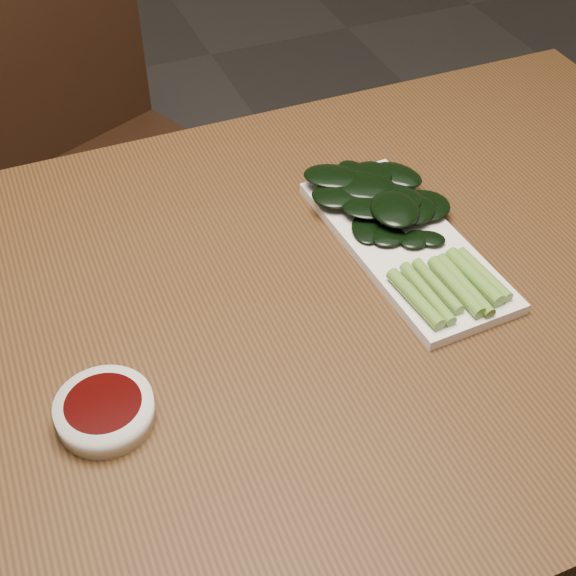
{
  "coord_description": "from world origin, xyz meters",
  "views": [
    {
      "loc": [
        -0.22,
        -0.62,
        1.41
      ],
      "look_at": [
        0.04,
        0.01,
        0.76
      ],
      "focal_mm": 50.0,
      "sensor_mm": 36.0,
      "label": 1
    }
  ],
  "objects_px": {
    "gai_lan": "(391,211)",
    "sauce_bowl": "(105,411)",
    "table": "(263,351)",
    "serving_plate": "(405,244)",
    "chair_far": "(103,152)"
  },
  "relations": [
    {
      "from": "gai_lan",
      "to": "chair_far",
      "type": "bearing_deg",
      "value": 109.69
    },
    {
      "from": "table",
      "to": "gai_lan",
      "type": "xyz_separation_m",
      "value": [
        0.21,
        0.08,
        0.1
      ]
    },
    {
      "from": "chair_far",
      "to": "gai_lan",
      "type": "relative_size",
      "value": 2.66
    },
    {
      "from": "serving_plate",
      "to": "chair_far",
      "type": "bearing_deg",
      "value": 108.5
    },
    {
      "from": "sauce_bowl",
      "to": "serving_plate",
      "type": "relative_size",
      "value": 0.3
    },
    {
      "from": "sauce_bowl",
      "to": "serving_plate",
      "type": "height_order",
      "value": "sauce_bowl"
    },
    {
      "from": "chair_far",
      "to": "serving_plate",
      "type": "distance_m",
      "value": 0.84
    },
    {
      "from": "chair_far",
      "to": "sauce_bowl",
      "type": "bearing_deg",
      "value": -124.58
    },
    {
      "from": "table",
      "to": "sauce_bowl",
      "type": "distance_m",
      "value": 0.24
    },
    {
      "from": "table",
      "to": "gai_lan",
      "type": "height_order",
      "value": "gai_lan"
    },
    {
      "from": "sauce_bowl",
      "to": "gai_lan",
      "type": "xyz_separation_m",
      "value": [
        0.41,
        0.16,
        0.01
      ]
    },
    {
      "from": "chair_far",
      "to": "serving_plate",
      "type": "xyz_separation_m",
      "value": [
        0.25,
        -0.76,
        0.27
      ]
    },
    {
      "from": "sauce_bowl",
      "to": "gai_lan",
      "type": "bearing_deg",
      "value": 21.71
    },
    {
      "from": "gai_lan",
      "to": "sauce_bowl",
      "type": "bearing_deg",
      "value": -158.29
    },
    {
      "from": "sauce_bowl",
      "to": "serving_plate",
      "type": "distance_m",
      "value": 0.43
    }
  ]
}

